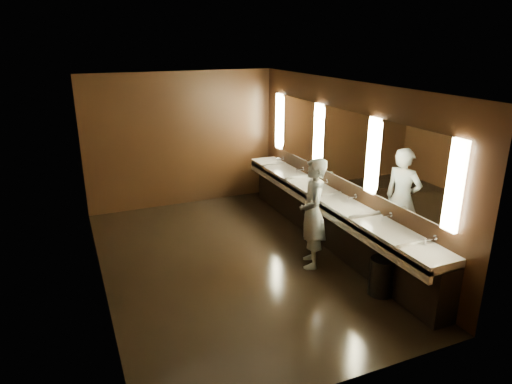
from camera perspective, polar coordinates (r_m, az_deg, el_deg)
floor at (r=7.47m, az=-2.87°, el=-8.66°), size 6.00×6.00×0.00m
ceiling at (r=6.66m, az=-3.27°, el=13.22°), size 4.00×6.00×0.02m
wall_back at (r=9.72m, az=-9.26°, el=6.45°), size 4.00×0.02×2.80m
wall_front at (r=4.45m, az=10.68°, el=-8.98°), size 4.00×0.02×2.80m
wall_left at (r=6.56m, az=-19.66°, el=-0.50°), size 0.02×6.00×2.80m
wall_right at (r=7.82m, az=10.83°, el=3.33°), size 0.02×6.00×2.80m
sink_counter at (r=8.00m, az=9.20°, el=-3.06°), size 0.55×5.40×1.01m
mirror_band at (r=7.73m, az=10.86°, el=5.82°), size 0.06×5.03×1.15m
person at (r=7.07m, az=7.11°, el=-2.68°), size 0.63×0.75×1.74m
trash_bin at (r=6.72m, az=15.44°, el=-10.14°), size 0.45×0.45×0.54m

